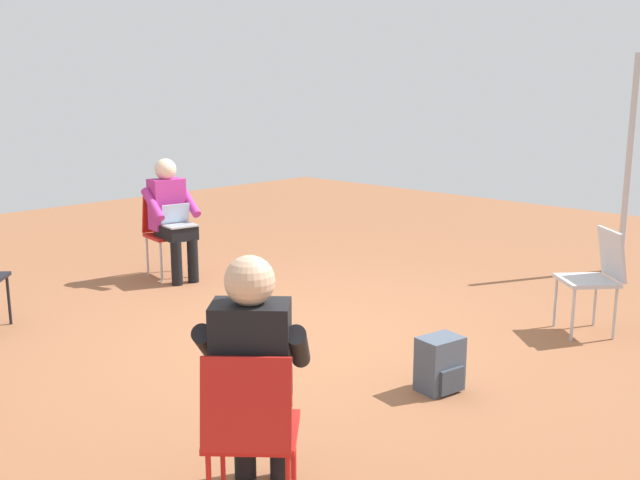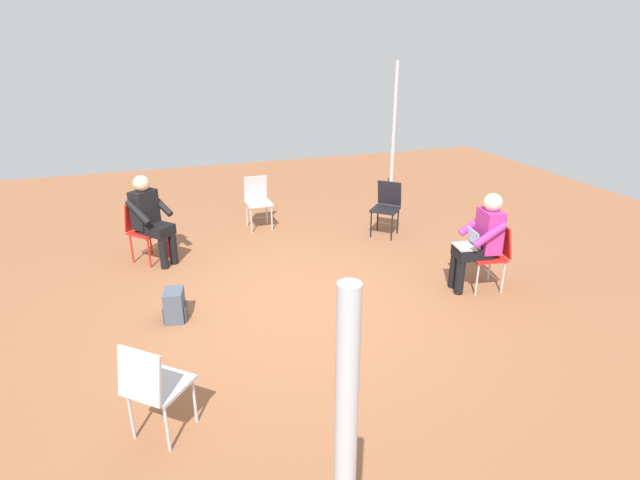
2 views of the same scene
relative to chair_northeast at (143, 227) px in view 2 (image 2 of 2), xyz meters
name	(u,v)px [view 2 (image 2 of 2)]	position (x,y,z in m)	size (l,w,h in m)	color
ground_plane	(295,303)	(-1.90, -1.64, -0.50)	(15.06, 15.06, 0.00)	brown
chair_northeast	(143,227)	(0.00, 0.00, 0.00)	(0.59, 0.58, 0.85)	red
chair_east	(257,198)	(0.83, -1.79, 0.00)	(0.44, 0.41, 0.85)	#B7B7BC
chair_southeast	(387,205)	(-0.15, -3.66, 0.00)	(0.59, 0.58, 0.85)	black
chair_northwest	(153,384)	(-3.63, -0.04, 0.00)	(0.59, 0.58, 0.85)	#B7B7BC
chair_south	(492,251)	(-2.29, -4.06, 0.00)	(0.46, 0.49, 0.85)	red
person_with_laptop	(481,237)	(-2.26, -3.89, 0.20)	(0.55, 0.56, 1.24)	black
person_in_black	(150,215)	(-0.12, -0.11, 0.20)	(0.63, 0.63, 1.24)	black
backpack_near_laptop_user	(175,307)	(-1.84, -0.28, -0.34)	(0.31, 0.28, 0.36)	#475160
tent_pole_far	(393,137)	(1.14, -4.37, 0.81)	(0.07, 0.07, 2.60)	#B2B2B7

